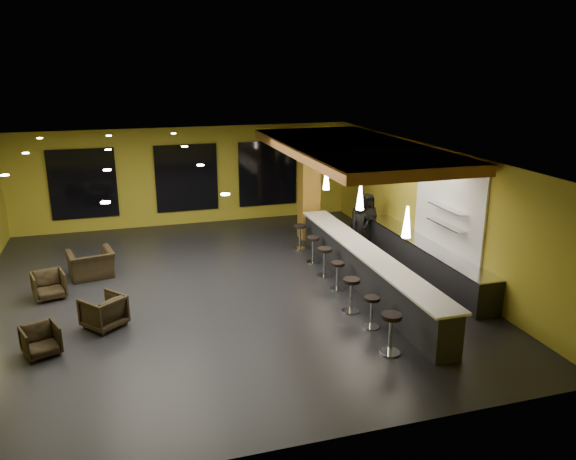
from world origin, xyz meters
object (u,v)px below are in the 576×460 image
object	(u,v)px
pendant_0	(407,222)
bar_stool_2	(351,291)
armchair_c	(49,285)
pendant_2	(326,178)
staff_b	(361,222)
bar_stool_4	(325,258)
prep_counter	(424,259)
bar_stool_1	(372,308)
column	(309,187)
bar_stool_5	(313,246)
armchair_a	(41,340)
bar_stool_6	(300,234)
staff_a	(360,230)
armchair_d	(91,264)
staff_c	(367,219)
armchair_b	(104,311)
pendant_1	(360,197)
bar_counter	(365,270)
bar_stool_0	(391,328)
bar_stool_3	(337,272)

from	to	relation	value
pendant_0	bar_stool_2	distance (m)	2.18
armchair_c	bar_stool_2	bearing A→B (deg)	-37.91
pendant_2	staff_b	size ratio (longest dim) A/B	0.40
bar_stool_4	pendant_2	bearing A→B (deg)	69.15
prep_counter	bar_stool_2	bearing A→B (deg)	-149.45
staff_b	bar_stool_1	world-z (taller)	staff_b
bar_stool_1	column	bearing A→B (deg)	83.19
pendant_2	staff_b	xyz separation A→B (m)	(1.21, 0.06, -1.49)
column	bar_stool_5	size ratio (longest dim) A/B	4.45
armchair_a	bar_stool_6	xyz separation A→B (m)	(7.05, 4.84, 0.19)
staff_a	armchair_d	size ratio (longest dim) A/B	1.46
prep_counter	armchair_c	distance (m)	9.90
staff_c	armchair_b	bearing A→B (deg)	-157.33
pendant_1	column	bearing A→B (deg)	90.00
pendant_2	staff_c	distance (m)	2.25
column	armchair_c	world-z (taller)	column
pendant_1	bar_stool_5	xyz separation A→B (m)	(-0.66, 1.74, -1.85)
bar_counter	armchair_b	world-z (taller)	bar_counter
prep_counter	pendant_2	xyz separation A→B (m)	(-2.00, 2.50, 1.92)
pendant_1	armchair_a	world-z (taller)	pendant_1
staff_a	armchair_d	distance (m)	7.75
bar_counter	pendant_1	world-z (taller)	pendant_1
column	bar_stool_5	bearing A→B (deg)	-105.59
prep_counter	armchair_a	xyz separation A→B (m)	(-9.70, -1.81, -0.12)
bar_stool_0	bar_stool_2	size ratio (longest dim) A/B	1.05
prep_counter	bar_stool_3	bearing A→B (deg)	-172.49
pendant_1	staff_a	bearing A→B (deg)	65.19
pendant_1	bar_stool_6	size ratio (longest dim) A/B	0.88
armchair_a	bar_stool_2	distance (m)	6.79
bar_counter	staff_b	distance (m)	3.31
staff_c	armchair_b	world-z (taller)	staff_c
armchair_c	bar_stool_1	bearing A→B (deg)	-43.55
armchair_b	pendant_2	bearing A→B (deg)	168.76
staff_a	armchair_b	distance (m)	7.84
staff_a	armchair_c	size ratio (longest dim) A/B	2.24
staff_b	bar_stool_4	xyz separation A→B (m)	(-1.94, -1.97, -0.34)
staff_b	pendant_0	bearing A→B (deg)	-114.69
pendant_0	staff_c	distance (m)	5.87
bar_stool_4	bar_stool_5	bearing A→B (deg)	86.49
staff_a	bar_stool_4	size ratio (longest dim) A/B	2.06
bar_stool_2	bar_stool_3	distance (m)	1.38
pendant_2	pendant_0	bearing A→B (deg)	-90.00
pendant_2	bar_stool_0	size ratio (longest dim) A/B	0.81
column	staff_a	bearing A→B (deg)	-69.71
staff_b	bar_stool_1	size ratio (longest dim) A/B	2.37
staff_b	armchair_b	bearing A→B (deg)	-167.17
armchair_c	bar_stool_5	bearing A→B (deg)	-10.72
bar_stool_6	armchair_b	bearing A→B (deg)	-146.25
bar_stool_4	armchair_b	bearing A→B (deg)	-165.73
staff_c	pendant_0	bearing A→B (deg)	-109.00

